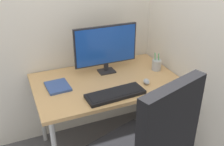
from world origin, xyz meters
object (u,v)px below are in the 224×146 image
Objects in this scene: mouse at (147,82)px; pen_holder at (157,65)px; keyboard at (115,94)px; notebook at (58,86)px; monitor at (106,46)px.

mouse is 0.49× the size of pen_holder.
mouse is (0.32, 0.07, 0.00)m from keyboard.
pen_holder reaches higher than keyboard.
monitor is at bearing 11.15° from notebook.
pen_holder is at bearing -19.02° from monitor.
monitor is 0.54m from notebook.
monitor is at bearing 160.98° from pen_holder.
monitor is at bearing 77.47° from keyboard.
keyboard reaches higher than notebook.
mouse reaches higher than notebook.
pen_holder is (0.53, 0.27, 0.04)m from keyboard.
monitor reaches higher than mouse.
notebook is (-0.69, 0.23, -0.01)m from mouse.
monitor is 0.47m from mouse.
pen_holder is at bearing 26.82° from keyboard.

